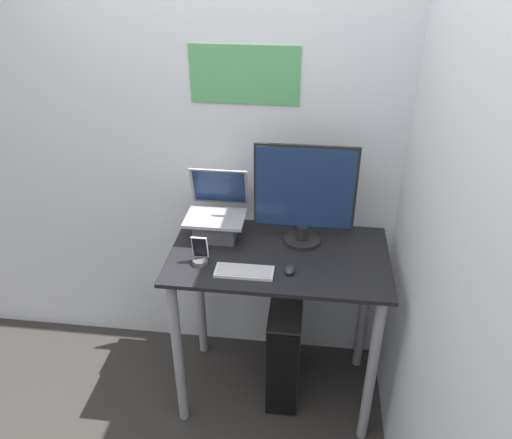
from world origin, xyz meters
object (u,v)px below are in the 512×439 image
keyboard (244,272)px  monitor (304,197)px  mouse (290,270)px  laptop (216,220)px  computer_tower (285,344)px  cell_phone (200,256)px

keyboard → monitor: bearing=50.4°
monitor → mouse: monitor is taller
laptop → keyboard: 0.36m
laptop → mouse: size_ratio=4.70×
keyboard → computer_tower: size_ratio=0.45×
cell_phone → computer_tower: 0.79m
monitor → keyboard: 0.45m
cell_phone → mouse: bearing=-2.9°
keyboard → mouse: size_ratio=3.82×
mouse → computer_tower: bearing=94.7°
mouse → computer_tower: 0.66m
keyboard → computer_tower: keyboard is taller
keyboard → cell_phone: (-0.21, 0.05, 0.03)m
cell_phone → computer_tower: cell_phone is taller
computer_tower → mouse: bearing=-85.3°
laptop → monitor: monitor is taller
laptop → mouse: 0.47m
laptop → mouse: laptop is taller
monitor → keyboard: monitor is taller
monitor → cell_phone: size_ratio=3.51×
laptop → cell_phone: 0.25m
monitor → computer_tower: bearing=-129.2°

